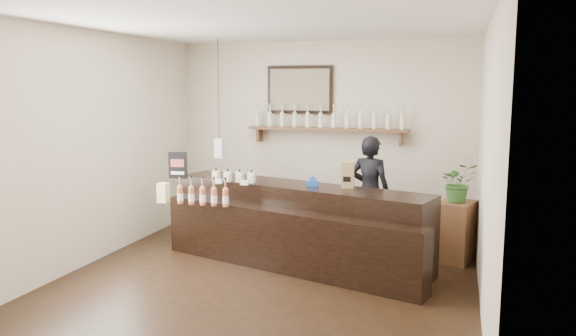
{
  "coord_description": "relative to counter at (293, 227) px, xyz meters",
  "views": [
    {
      "loc": [
        1.99,
        -5.76,
        2.13
      ],
      "look_at": [
        0.0,
        0.7,
        1.14
      ],
      "focal_mm": 35.0,
      "sensor_mm": 36.0,
      "label": 1
    }
  ],
  "objects": [
    {
      "name": "promo_sign",
      "position": [
        -1.59,
        0.1,
        0.68
      ],
      "size": [
        0.25,
        0.05,
        0.35
      ],
      "color": "black",
      "rests_on": "counter"
    },
    {
      "name": "ground",
      "position": [
        -0.11,
        -0.58,
        -0.44
      ],
      "size": [
        5.0,
        5.0,
        0.0
      ],
      "primitive_type": "plane",
      "color": "black",
      "rests_on": "ground"
    },
    {
      "name": "potted_plant",
      "position": [
        1.89,
        0.67,
        0.53
      ],
      "size": [
        0.52,
        0.48,
        0.48
      ],
      "primitive_type": "imported",
      "rotation": [
        0.0,
        0.0,
        0.28
      ],
      "color": "#316127",
      "rests_on": "side_cabinet"
    },
    {
      "name": "back_wall_decor",
      "position": [
        -0.26,
        1.8,
        1.31
      ],
      "size": [
        2.66,
        0.96,
        1.69
      ],
      "color": "brown",
      "rests_on": "ground"
    },
    {
      "name": "shopkeeper",
      "position": [
        0.77,
        0.97,
        0.4
      ],
      "size": [
        0.69,
        0.54,
        1.69
      ],
      "primitive_type": "imported",
      "rotation": [
        0.0,
        0.0,
        2.9
      ],
      "color": "black",
      "rests_on": "ground"
    },
    {
      "name": "paper_bag",
      "position": [
        0.65,
        0.08,
        0.66
      ],
      "size": [
        0.15,
        0.12,
        0.31
      ],
      "color": "olive",
      "rests_on": "counter"
    },
    {
      "name": "counter",
      "position": [
        0.0,
        0.0,
        0.0
      ],
      "size": [
        3.42,
        1.83,
        1.11
      ],
      "color": "black",
      "rests_on": "ground"
    },
    {
      "name": "tape_dispenser",
      "position": [
        0.22,
        0.07,
        0.55
      ],
      "size": [
        0.14,
        0.06,
        0.12
      ],
      "color": "#184AAD",
      "rests_on": "counter"
    },
    {
      "name": "room_shell",
      "position": [
        -0.11,
        -0.58,
        1.26
      ],
      "size": [
        5.0,
        5.0,
        5.0
      ],
      "color": "beige",
      "rests_on": "ground"
    },
    {
      "name": "side_cabinet",
      "position": [
        1.89,
        0.67,
        -0.08
      ],
      "size": [
        0.5,
        0.59,
        0.74
      ],
      "color": "brown",
      "rests_on": "ground"
    }
  ]
}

